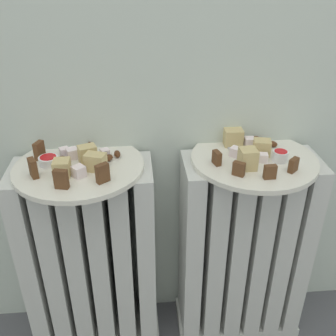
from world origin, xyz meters
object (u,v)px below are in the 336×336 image
(radiator_right, at_px, (242,252))
(plate_right, at_px, (254,159))
(jam_bowl_right, at_px, (280,156))
(plate_left, at_px, (79,167))
(jam_bowl_left, at_px, (49,160))
(fork, at_px, (237,155))
(radiator_left, at_px, (91,261))

(radiator_right, height_order, plate_right, plate_right)
(jam_bowl_right, bearing_deg, plate_left, 177.04)
(plate_right, relative_size, jam_bowl_right, 8.34)
(jam_bowl_left, height_order, jam_bowl_right, jam_bowl_right)
(jam_bowl_left, bearing_deg, fork, 0.77)
(radiator_left, bearing_deg, plate_right, 0.00)
(radiator_right, distance_m, fork, 0.31)
(radiator_left, distance_m, jam_bowl_left, 0.32)
(plate_right, height_order, fork, fork)
(radiator_right, relative_size, plate_right, 1.86)
(fork, bearing_deg, jam_bowl_right, -22.13)
(plate_right, relative_size, fork, 3.03)
(radiator_right, bearing_deg, radiator_left, 180.00)
(radiator_right, xyz_separation_m, plate_left, (-0.42, 0.00, 0.30))
(jam_bowl_left, relative_size, jam_bowl_right, 1.24)
(radiator_right, relative_size, jam_bowl_left, 12.58)
(radiator_left, height_order, jam_bowl_right, jam_bowl_right)
(jam_bowl_left, relative_size, fork, 0.45)
(plate_left, distance_m, jam_bowl_left, 0.07)
(jam_bowl_left, bearing_deg, radiator_right, -0.86)
(jam_bowl_left, bearing_deg, radiator_left, -6.02)
(radiator_right, xyz_separation_m, fork, (-0.04, 0.01, 0.30))
(plate_left, relative_size, jam_bowl_right, 8.34)
(radiator_right, relative_size, fork, 5.66)
(radiator_left, bearing_deg, jam_bowl_left, 173.98)
(radiator_right, bearing_deg, plate_right, 0.00)
(plate_right, distance_m, jam_bowl_left, 0.49)
(radiator_right, height_order, jam_bowl_right, jam_bowl_right)
(radiator_right, xyz_separation_m, jam_bowl_right, (0.06, -0.02, 0.32))
(plate_right, xyz_separation_m, jam_bowl_left, (-0.49, 0.01, 0.02))
(radiator_left, relative_size, plate_right, 1.86)
(plate_left, distance_m, jam_bowl_right, 0.48)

